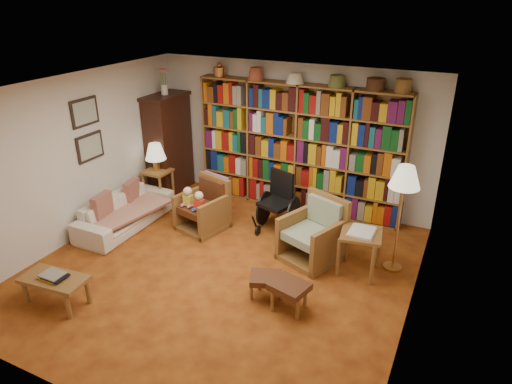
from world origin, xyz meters
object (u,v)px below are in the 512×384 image
Objects in this scene: armchair_sage at (314,235)px; side_table_papers at (361,239)px; sofa at (125,212)px; footstool_b at (289,288)px; footstool_a at (266,280)px; side_table_lamp at (158,178)px; coffee_table at (54,281)px; armchair_leather at (205,207)px; floor_lamp at (405,181)px; wheelchair at (278,203)px.

armchair_sage is 1.54× the size of side_table_papers.
sofa is 3.33m from footstool_b.
footstool_b is at bearing -13.00° from footstool_a.
footstool_a is (2.98, -1.76, -0.19)m from side_table_lamp.
coffee_table reaches higher than footstool_a.
armchair_leather is 0.85× the size of armchair_sage.
armchair_leather is 3.17m from floor_lamp.
wheelchair reaches higher than sofa.
armchair_leather is 1.20m from wheelchair.
side_table_papers is at bearing 64.39° from footstool_b.
side_table_papers is 1.34× the size of footstool_a.
armchair_sage is at bearing 44.17° from coffee_table.
floor_lamp is at bearing -81.33° from sofa.
armchair_leather reaches higher than footstool_b.
footstool_a is (2.88, -0.74, 0.01)m from sofa.
side_table_papers is 1.43m from footstool_a.
floor_lamp is 0.96m from side_table_papers.
coffee_table is (-2.65, -1.14, 0.02)m from footstool_b.
sofa is 3.48× the size of footstool_b.
side_table_lamp is at bearing 5.28° from sofa.
footstool_a is 2.61m from coffee_table.
side_table_lamp is 3.94m from side_table_papers.
armchair_sage is at bearing -2.62° from armchair_leather.
armchair_leather is at bearing 142.56° from footstool_a.
footstool_a is at bearing -129.88° from side_table_papers.
footstool_a is 0.36m from footstool_b.
side_table_papers is at bearing -143.30° from floor_lamp.
armchair_sage is at bearing -9.84° from side_table_lamp.
floor_lamp is (4.20, 0.66, 1.06)m from sofa.
armchair_sage is 1.97× the size of footstool_b.
floor_lamp is 2.36× the size of side_table_papers.
armchair_sage is 1.06× the size of wheelchair.
footstool_a is (0.61, -1.79, -0.16)m from wheelchair.
footstool_b is (-0.98, -1.48, -1.02)m from floor_lamp.
armchair_leather reaches higher than sofa.
side_table_lamp is 0.60× the size of armchair_sage.
sofa is 1.77× the size of armchair_sage.
sofa is 1.87× the size of wheelchair.
footstool_b is (0.35, -0.08, 0.03)m from footstool_a.
coffee_table is (-2.51, -2.43, -0.03)m from armchair_sage.
wheelchair is 3.46m from coffee_table.
armchair_sage is 1.17× the size of coffee_table.
footstool_b is at bearing -29.00° from side_table_lamp.
sofa reaches higher than coffee_table.
wheelchair is 1.90m from footstool_a.
side_table_lamp is at bearing 170.16° from armchair_sage.
wheelchair is (1.09, 0.49, 0.08)m from armchair_leather.
side_table_lamp reaches higher than footstool_b.
side_table_papers is 3.96m from coffee_table.
floor_lamp reaches higher than armchair_sage.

